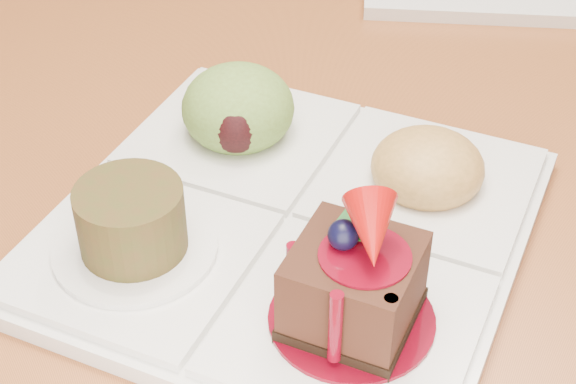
{
  "coord_description": "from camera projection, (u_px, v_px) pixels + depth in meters",
  "views": [
    {
      "loc": [
        -0.18,
        -1.12,
        1.12
      ],
      "look_at": [
        -0.19,
        -0.71,
        0.79
      ],
      "focal_mm": 55.0,
      "sensor_mm": 36.0,
      "label": 1
    }
  ],
  "objects": [
    {
      "name": "ground",
      "position": [
        395.0,
        289.0,
        1.57
      ],
      "size": [
        6.0,
        6.0,
        0.0
      ],
      "primitive_type": "plane",
      "color": "#563818"
    },
    {
      "name": "sampler_plate",
      "position": [
        289.0,
        204.0,
        0.55
      ],
      "size": [
        0.37,
        0.37,
        0.11
      ],
      "rotation": [
        0.0,
        0.0,
        -0.41
      ],
      "color": "silver",
      "rests_on": "dining_table"
    }
  ]
}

